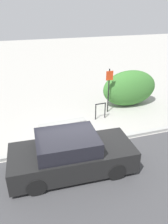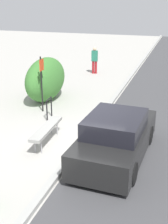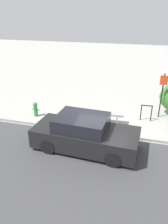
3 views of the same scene
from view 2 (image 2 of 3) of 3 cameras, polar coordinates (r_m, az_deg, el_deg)
ground_plane at (r=10.13m, az=-0.78°, el=-6.22°), size 60.00×60.00×0.00m
curb at (r=10.10m, az=-0.78°, el=-5.90°), size 60.00×0.20×0.13m
bench at (r=10.20m, az=-6.88°, el=-3.07°), size 2.03×0.46×0.56m
bike_rack at (r=12.24m, az=-6.40°, el=1.05°), size 0.55×0.08×0.83m
sign_post at (r=12.77m, az=-7.75°, el=5.96°), size 0.36×0.08×2.30m
shrub_hedge at (r=14.37m, az=-7.02°, el=5.96°), size 3.04×1.41×1.95m
pedestrian at (r=19.38m, az=1.95°, el=9.58°), size 0.25×0.39×1.63m
parked_car_near at (r=9.25m, az=5.85°, el=-4.71°), size 4.14×1.90×1.38m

